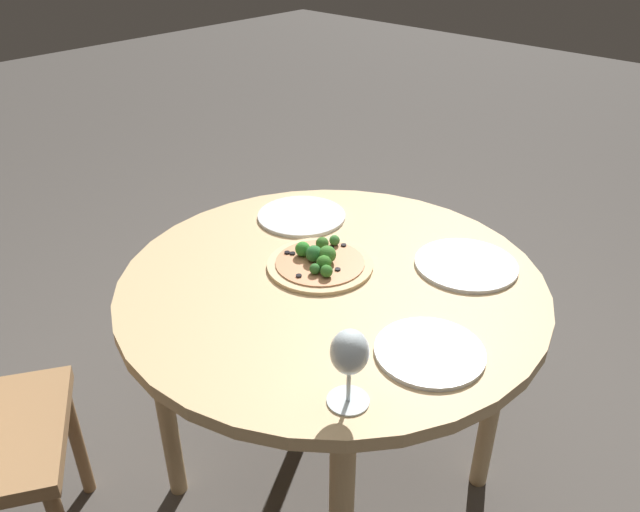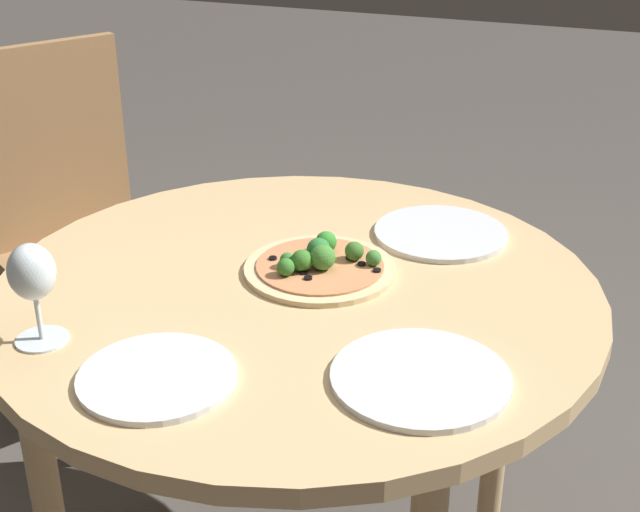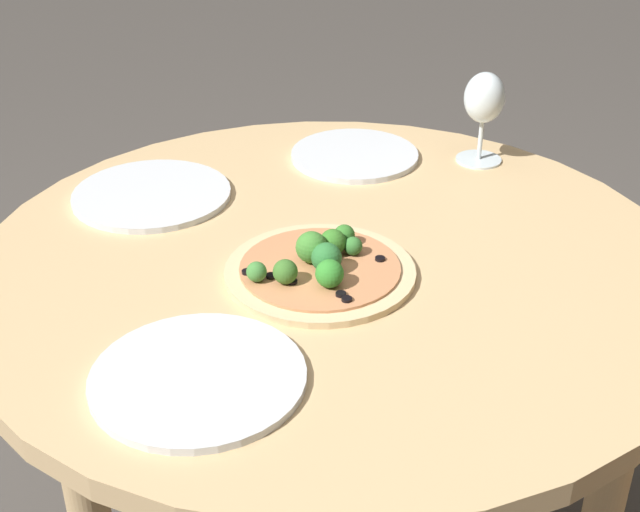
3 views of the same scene
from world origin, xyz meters
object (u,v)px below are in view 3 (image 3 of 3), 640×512
Objects in this scene: pizza at (320,266)px; plate_far at (355,155)px; plate_side at (198,377)px; wine_glass at (484,102)px; plate_near at (152,194)px.

pizza is 1.18× the size of plate_far.
plate_far is at bearing -22.54° from plate_side.
wine_glass is at bearing -40.64° from pizza.
pizza is 0.27m from plate_side.
wine_glass reaches higher than pizza.
plate_side is at bearing 144.21° from pizza.
plate_near is (0.26, 0.25, -0.01)m from pizza.
pizza is 0.36m from plate_near.
wine_glass is 0.57m from plate_near.
plate_side is at bearing 141.12° from wine_glass.
plate_near is 1.13× the size of plate_far.
plate_far is (0.03, 0.21, -0.10)m from wine_glass.
pizza is 1.05× the size of plate_side.
wine_glass reaches higher than plate_near.
plate_near is at bearing 110.38° from plate_far.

